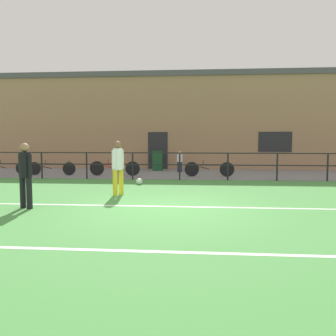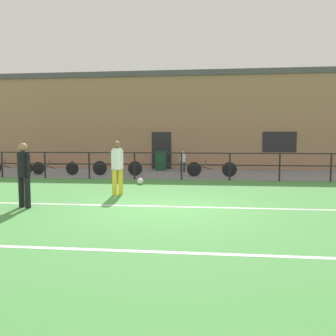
{
  "view_description": "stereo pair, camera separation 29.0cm",
  "coord_description": "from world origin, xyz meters",
  "px_view_note": "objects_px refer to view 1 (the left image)",
  "views": [
    {
      "loc": [
        0.75,
        -8.43,
        1.72
      ],
      "look_at": [
        -0.23,
        2.98,
        0.75
      ],
      "focal_mm": 36.95,
      "sensor_mm": 36.0,
      "label": 1
    },
    {
      "loc": [
        1.03,
        -8.4,
        1.72
      ],
      "look_at": [
        -0.23,
        2.98,
        0.75
      ],
      "focal_mm": 36.95,
      "sensor_mm": 36.0,
      "label": 2
    }
  ],
  "objects_px": {
    "spectator_child": "(180,160)",
    "bicycle_parked_3": "(6,168)",
    "player_striker": "(118,165)",
    "soccer_ball_match": "(139,181)",
    "player_goalkeeper": "(25,172)",
    "bicycle_parked_2": "(115,168)",
    "bicycle_parked_1": "(52,168)",
    "trash_bin_0": "(158,161)",
    "bicycle_parked_0": "(209,169)"
  },
  "relations": [
    {
      "from": "player_striker",
      "to": "bicycle_parked_1",
      "type": "bearing_deg",
      "value": 74.88
    },
    {
      "from": "trash_bin_0",
      "to": "bicycle_parked_2",
      "type": "bearing_deg",
      "value": -121.37
    },
    {
      "from": "player_striker",
      "to": "bicycle_parked_2",
      "type": "xyz_separation_m",
      "value": [
        -1.4,
        5.3,
        -0.57
      ]
    },
    {
      "from": "bicycle_parked_2",
      "to": "soccer_ball_match",
      "type": "bearing_deg",
      "value": -59.95
    },
    {
      "from": "player_goalkeeper",
      "to": "bicycle_parked_1",
      "type": "distance_m",
      "value": 7.97
    },
    {
      "from": "soccer_ball_match",
      "to": "spectator_child",
      "type": "xyz_separation_m",
      "value": [
        1.28,
        4.84,
        0.51
      ]
    },
    {
      "from": "spectator_child",
      "to": "bicycle_parked_2",
      "type": "distance_m",
      "value": 3.55
    },
    {
      "from": "player_goalkeeper",
      "to": "trash_bin_0",
      "type": "height_order",
      "value": "player_goalkeeper"
    },
    {
      "from": "player_striker",
      "to": "bicycle_parked_1",
      "type": "relative_size",
      "value": 0.72
    },
    {
      "from": "player_striker",
      "to": "soccer_ball_match",
      "type": "bearing_deg",
      "value": 29.8
    },
    {
      "from": "player_goalkeeper",
      "to": "bicycle_parked_3",
      "type": "height_order",
      "value": "player_goalkeeper"
    },
    {
      "from": "player_striker",
      "to": "trash_bin_0",
      "type": "relative_size",
      "value": 1.55
    },
    {
      "from": "player_goalkeeper",
      "to": "soccer_ball_match",
      "type": "relative_size",
      "value": 6.89
    },
    {
      "from": "bicycle_parked_1",
      "to": "soccer_ball_match",
      "type": "bearing_deg",
      "value": -31.26
    },
    {
      "from": "spectator_child",
      "to": "bicycle_parked_3",
      "type": "bearing_deg",
      "value": 29.95
    },
    {
      "from": "soccer_ball_match",
      "to": "trash_bin_0",
      "type": "relative_size",
      "value": 0.22
    },
    {
      "from": "trash_bin_0",
      "to": "player_goalkeeper",
      "type": "bearing_deg",
      "value": -101.45
    },
    {
      "from": "bicycle_parked_1",
      "to": "bicycle_parked_3",
      "type": "relative_size",
      "value": 1.04
    },
    {
      "from": "spectator_child",
      "to": "bicycle_parked_1",
      "type": "height_order",
      "value": "spectator_child"
    },
    {
      "from": "player_goalkeeper",
      "to": "bicycle_parked_1",
      "type": "xyz_separation_m",
      "value": [
        -2.61,
        7.51,
        -0.58
      ]
    },
    {
      "from": "bicycle_parked_1",
      "to": "bicycle_parked_0",
      "type": "bearing_deg",
      "value": 0.0
    },
    {
      "from": "soccer_ball_match",
      "to": "trash_bin_0",
      "type": "distance_m",
      "value": 5.59
    },
    {
      "from": "soccer_ball_match",
      "to": "bicycle_parked_1",
      "type": "distance_m",
      "value": 5.44
    },
    {
      "from": "bicycle_parked_1",
      "to": "trash_bin_0",
      "type": "height_order",
      "value": "trash_bin_0"
    },
    {
      "from": "bicycle_parked_2",
      "to": "bicycle_parked_1",
      "type": "bearing_deg",
      "value": 180.0
    },
    {
      "from": "trash_bin_0",
      "to": "spectator_child",
      "type": "bearing_deg",
      "value": -30.66
    },
    {
      "from": "spectator_child",
      "to": "bicycle_parked_2",
      "type": "relative_size",
      "value": 0.46
    },
    {
      "from": "player_goalkeeper",
      "to": "trash_bin_0",
      "type": "distance_m",
      "value": 10.48
    },
    {
      "from": "soccer_ball_match",
      "to": "bicycle_parked_3",
      "type": "height_order",
      "value": "bicycle_parked_3"
    },
    {
      "from": "spectator_child",
      "to": "bicycle_parked_0",
      "type": "relative_size",
      "value": 0.48
    },
    {
      "from": "player_goalkeeper",
      "to": "bicycle_parked_3",
      "type": "xyz_separation_m",
      "value": [
        -4.85,
        7.51,
        -0.57
      ]
    },
    {
      "from": "bicycle_parked_2",
      "to": "spectator_child",
      "type": "bearing_deg",
      "value": 34.81
    },
    {
      "from": "bicycle_parked_2",
      "to": "trash_bin_0",
      "type": "distance_m",
      "value": 3.23
    },
    {
      "from": "player_striker",
      "to": "bicycle_parked_1",
      "type": "xyz_separation_m",
      "value": [
        -4.41,
        5.3,
        -0.59
      ]
    },
    {
      "from": "bicycle_parked_3",
      "to": "spectator_child",
      "type": "bearing_deg",
      "value": 13.92
    },
    {
      "from": "bicycle_parked_1",
      "to": "bicycle_parked_3",
      "type": "distance_m",
      "value": 2.24
    },
    {
      "from": "soccer_ball_match",
      "to": "bicycle_parked_1",
      "type": "height_order",
      "value": "bicycle_parked_1"
    },
    {
      "from": "bicycle_parked_2",
      "to": "bicycle_parked_3",
      "type": "relative_size",
      "value": 1.06
    },
    {
      "from": "player_striker",
      "to": "spectator_child",
      "type": "xyz_separation_m",
      "value": [
        1.51,
        7.32,
        -0.31
      ]
    },
    {
      "from": "player_striker",
      "to": "bicycle_parked_3",
      "type": "xyz_separation_m",
      "value": [
        -6.65,
        5.3,
        -0.59
      ]
    },
    {
      "from": "bicycle_parked_0",
      "to": "spectator_child",
      "type": "bearing_deg",
      "value": 125.41
    },
    {
      "from": "trash_bin_0",
      "to": "bicycle_parked_1",
      "type": "bearing_deg",
      "value": -149.6
    },
    {
      "from": "trash_bin_0",
      "to": "bicycle_parked_0",
      "type": "bearing_deg",
      "value": -45.88
    },
    {
      "from": "bicycle_parked_3",
      "to": "bicycle_parked_1",
      "type": "bearing_deg",
      "value": 0.0
    },
    {
      "from": "spectator_child",
      "to": "bicycle_parked_0",
      "type": "distance_m",
      "value": 2.5
    },
    {
      "from": "spectator_child",
      "to": "bicycle_parked_0",
      "type": "bearing_deg",
      "value": 141.45
    },
    {
      "from": "player_goalkeeper",
      "to": "trash_bin_0",
      "type": "relative_size",
      "value": 1.52
    },
    {
      "from": "bicycle_parked_0",
      "to": "soccer_ball_match",
      "type": "bearing_deg",
      "value": -133.91
    },
    {
      "from": "player_striker",
      "to": "bicycle_parked_3",
      "type": "distance_m",
      "value": 8.53
    },
    {
      "from": "bicycle_parked_0",
      "to": "player_goalkeeper",
      "type": "bearing_deg",
      "value": -122.29
    }
  ]
}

